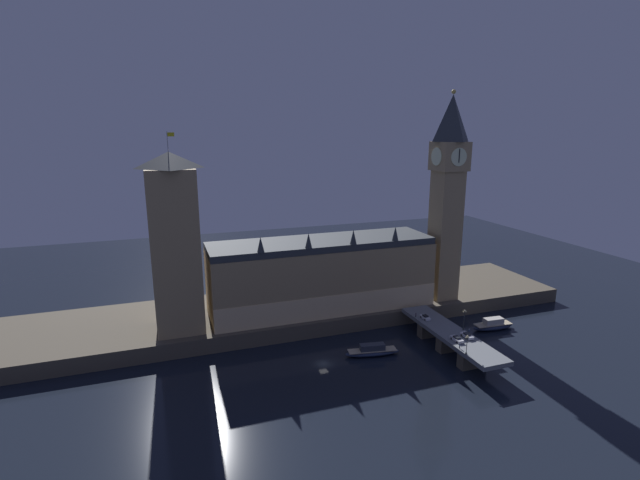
% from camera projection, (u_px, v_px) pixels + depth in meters
% --- Properties ---
extents(ground_plane, '(400.00, 400.00, 0.00)m').
position_uv_depth(ground_plane, '(324.00, 364.00, 142.53)').
color(ground_plane, black).
extents(embankment, '(220.00, 42.00, 5.43)m').
position_uv_depth(embankment, '(289.00, 310.00, 177.72)').
color(embankment, '#4C4438').
rests_on(embankment, ground_plane).
extents(parliament_hall, '(82.08, 23.44, 31.00)m').
position_uv_depth(parliament_hall, '(322.00, 274.00, 171.19)').
color(parliament_hall, '#9E845B').
rests_on(parliament_hall, embankment).
extents(clock_tower, '(11.63, 11.74, 78.94)m').
position_uv_depth(clock_tower, '(447.00, 192.00, 174.62)').
color(clock_tower, '#9E845B').
rests_on(clock_tower, embankment).
extents(victoria_tower, '(15.21, 15.21, 64.31)m').
position_uv_depth(victoria_tower, '(175.00, 244.00, 148.17)').
color(victoria_tower, '#9E845B').
rests_on(victoria_tower, embankment).
extents(bridge, '(10.19, 46.00, 6.57)m').
position_uv_depth(bridge, '(450.00, 337.00, 150.36)').
color(bridge, slate).
rests_on(bridge, ground_plane).
extents(car_northbound_lead, '(1.92, 4.29, 1.38)m').
position_uv_depth(car_northbound_lead, '(425.00, 317.00, 159.75)').
color(car_northbound_lead, silver).
rests_on(car_northbound_lead, bridge).
extents(car_northbound_trail, '(2.08, 4.69, 1.44)m').
position_uv_depth(car_northbound_trail, '(457.00, 339.00, 143.08)').
color(car_northbound_trail, silver).
rests_on(car_northbound_trail, bridge).
extents(car_southbound_lead, '(2.07, 4.63, 1.44)m').
position_uv_depth(car_southbound_lead, '(467.00, 335.00, 145.45)').
color(car_southbound_lead, white).
rests_on(car_southbound_lead, bridge).
extents(pedestrian_near_rail, '(0.38, 0.38, 1.67)m').
position_uv_depth(pedestrian_near_rail, '(460.00, 346.00, 138.17)').
color(pedestrian_near_rail, black).
rests_on(pedestrian_near_rail, bridge).
extents(pedestrian_mid_walk, '(0.38, 0.38, 1.76)m').
position_uv_depth(pedestrian_mid_walk, '(469.00, 331.00, 148.00)').
color(pedestrian_mid_walk, black).
rests_on(pedestrian_mid_walk, bridge).
extents(pedestrian_far_rail, '(0.38, 0.38, 1.77)m').
position_uv_depth(pedestrian_far_rail, '(416.00, 315.00, 161.24)').
color(pedestrian_far_rail, black).
rests_on(pedestrian_far_rail, bridge).
extents(street_lamp_near, '(1.34, 0.60, 5.87)m').
position_uv_depth(street_lamp_near, '(467.00, 342.00, 133.96)').
color(street_lamp_near, '#2D3333').
rests_on(street_lamp_near, bridge).
extents(street_lamp_mid, '(1.34, 0.60, 6.86)m').
position_uv_depth(street_lamp_mid, '(464.00, 317.00, 150.47)').
color(street_lamp_mid, '#2D3333').
rests_on(street_lamp_mid, bridge).
extents(boat_upstream, '(18.13, 7.23, 3.81)m').
position_uv_depth(boat_upstream, '(372.00, 351.00, 147.70)').
color(boat_upstream, '#1E2842').
rests_on(boat_upstream, ground_plane).
extents(boat_downstream, '(15.96, 5.88, 4.25)m').
position_uv_depth(boat_downstream, '(493.00, 325.00, 166.99)').
color(boat_downstream, '#1E2842').
rests_on(boat_downstream, ground_plane).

